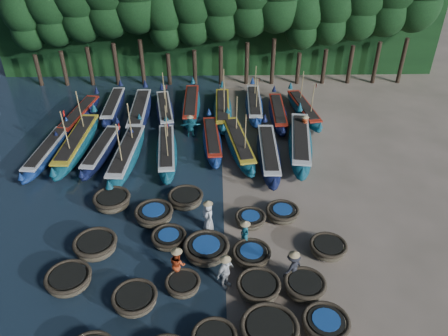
{
  "coord_description": "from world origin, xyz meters",
  "views": [
    {
      "loc": [
        -0.35,
        -17.13,
        15.41
      ],
      "look_at": [
        0.07,
        4.2,
        1.3
      ],
      "focal_mm": 35.0,
      "sensor_mm": 36.0,
      "label": 1
    }
  ],
  "objects_px": {
    "coracle_16": "(169,238)",
    "long_boat_16": "(278,113)",
    "long_boat_15": "(254,105)",
    "long_boat_0": "(47,152)",
    "coracle_12": "(183,285)",
    "coracle_19": "(328,248)",
    "coracle_11": "(135,299)",
    "fisherman_3": "(293,266)",
    "coracle_14": "(305,286)",
    "long_boat_17": "(303,109)",
    "fisherman_6": "(304,126)",
    "fisherman_5": "(190,126)",
    "coracle_10": "(69,280)",
    "long_boat_7": "(269,153)",
    "long_boat_12": "(165,110)",
    "long_boat_4": "(167,151)",
    "coracle_15": "(96,246)",
    "long_boat_13": "(191,105)",
    "fisherman_0": "(208,215)",
    "long_boat_2": "(102,150)",
    "coracle_13": "(258,287)",
    "coracle_22": "(186,199)",
    "long_boat_3": "(127,154)",
    "coracle_23": "(250,219)",
    "long_boat_14": "(223,110)",
    "fisherman_1": "(245,233)",
    "coracle_24": "(282,213)",
    "coracle_21": "(154,214)",
    "fisherman_2": "(178,263)",
    "long_boat_9": "(79,116)",
    "fisherman_4": "(225,271)",
    "long_boat_1": "(77,143)",
    "long_boat_6": "(238,144)",
    "coracle_20": "(112,201)",
    "coracle_9": "(325,324)",
    "coracle_8": "(269,330)"
  },
  "relations": [
    {
      "from": "coracle_11",
      "to": "fisherman_3",
      "type": "distance_m",
      "value": 7.1
    },
    {
      "from": "coracle_20",
      "to": "fisherman_6",
      "type": "relative_size",
      "value": 1.25
    },
    {
      "from": "coracle_9",
      "to": "coracle_16",
      "type": "height_order",
      "value": "coracle_9"
    },
    {
      "from": "coracle_13",
      "to": "long_boat_12",
      "type": "xyz_separation_m",
      "value": [
        -5.76,
        17.62,
        0.11
      ]
    },
    {
      "from": "coracle_16",
      "to": "long_boat_2",
      "type": "relative_size",
      "value": 0.26
    },
    {
      "from": "fisherman_1",
      "to": "coracle_22",
      "type": "bearing_deg",
      "value": -168.08
    },
    {
      "from": "coracle_12",
      "to": "coracle_19",
      "type": "relative_size",
      "value": 0.75
    },
    {
      "from": "coracle_10",
      "to": "long_boat_7",
      "type": "relative_size",
      "value": 0.28
    },
    {
      "from": "long_boat_2",
      "to": "long_boat_14",
      "type": "height_order",
      "value": "long_boat_14"
    },
    {
      "from": "coracle_22",
      "to": "long_boat_2",
      "type": "height_order",
      "value": "long_boat_2"
    },
    {
      "from": "coracle_14",
      "to": "long_boat_17",
      "type": "xyz_separation_m",
      "value": [
        2.98,
        17.58,
        0.08
      ]
    },
    {
      "from": "long_boat_4",
      "to": "coracle_9",
      "type": "bearing_deg",
      "value": -65.82
    },
    {
      "from": "coracle_13",
      "to": "long_boat_6",
      "type": "distance_m",
      "value": 12.3
    },
    {
      "from": "coracle_16",
      "to": "coracle_21",
      "type": "distance_m",
      "value": 2.03
    },
    {
      "from": "long_boat_0",
      "to": "long_boat_16",
      "type": "height_order",
      "value": "long_boat_0"
    },
    {
      "from": "coracle_21",
      "to": "long_boat_12",
      "type": "distance_m",
      "value": 12.6
    },
    {
      "from": "fisherman_3",
      "to": "fisherman_5",
      "type": "height_order",
      "value": "fisherman_3"
    },
    {
      "from": "long_boat_17",
      "to": "coracle_19",
      "type": "bearing_deg",
      "value": -103.82
    },
    {
      "from": "coracle_23",
      "to": "long_boat_2",
      "type": "height_order",
      "value": "long_boat_2"
    },
    {
      "from": "coracle_13",
      "to": "fisherman_3",
      "type": "relative_size",
      "value": 1.23
    },
    {
      "from": "coracle_16",
      "to": "long_boat_0",
      "type": "height_order",
      "value": "long_boat_0"
    },
    {
      "from": "long_boat_3",
      "to": "coracle_22",
      "type": "bearing_deg",
      "value": -44.69
    },
    {
      "from": "coracle_10",
      "to": "fisherman_0",
      "type": "distance_m",
      "value": 7.29
    },
    {
      "from": "coracle_19",
      "to": "long_boat_7",
      "type": "relative_size",
      "value": 0.27
    },
    {
      "from": "coracle_9",
      "to": "fisherman_3",
      "type": "distance_m",
      "value": 2.94
    },
    {
      "from": "coracle_14",
      "to": "long_boat_16",
      "type": "bearing_deg",
      "value": 86.94
    },
    {
      "from": "long_boat_2",
      "to": "long_boat_17",
      "type": "height_order",
      "value": "long_boat_17"
    },
    {
      "from": "long_boat_12",
      "to": "long_boat_3",
      "type": "bearing_deg",
      "value": -114.63
    },
    {
      "from": "coracle_9",
      "to": "long_boat_15",
      "type": "xyz_separation_m",
      "value": [
        -1.32,
        20.42,
        0.12
      ]
    },
    {
      "from": "coracle_12",
      "to": "coracle_16",
      "type": "relative_size",
      "value": 0.9
    },
    {
      "from": "long_boat_3",
      "to": "fisherman_1",
      "type": "height_order",
      "value": "long_boat_3"
    },
    {
      "from": "coracle_14",
      "to": "fisherman_6",
      "type": "distance_m",
      "value": 14.41
    },
    {
      "from": "coracle_15",
      "to": "fisherman_2",
      "type": "bearing_deg",
      "value": -22.16
    },
    {
      "from": "long_boat_15",
      "to": "long_boat_0",
      "type": "bearing_deg",
      "value": -152.11
    },
    {
      "from": "long_boat_7",
      "to": "fisherman_2",
      "type": "xyz_separation_m",
      "value": [
        -5.21,
        -10.02,
        0.34
      ]
    },
    {
      "from": "coracle_19",
      "to": "long_boat_1",
      "type": "height_order",
      "value": "long_boat_1"
    },
    {
      "from": "long_boat_13",
      "to": "fisherman_0",
      "type": "distance_m",
      "value": 14.19
    },
    {
      "from": "long_boat_0",
      "to": "fisherman_6",
      "type": "relative_size",
      "value": 4.13
    },
    {
      "from": "coracle_15",
      "to": "coracle_19",
      "type": "xyz_separation_m",
      "value": [
        11.38,
        -0.32,
        -0.07
      ]
    },
    {
      "from": "long_boat_3",
      "to": "coracle_23",
      "type": "bearing_deg",
      "value": -36.13
    },
    {
      "from": "long_boat_6",
      "to": "long_boat_2",
      "type": "bearing_deg",
      "value": 174.18
    },
    {
      "from": "long_boat_6",
      "to": "coracle_8",
      "type": "bearing_deg",
      "value": -97.11
    },
    {
      "from": "long_boat_12",
      "to": "long_boat_4",
      "type": "bearing_deg",
      "value": -92.72
    },
    {
      "from": "coracle_24",
      "to": "long_boat_2",
      "type": "height_order",
      "value": "long_boat_2"
    },
    {
      "from": "coracle_16",
      "to": "long_boat_16",
      "type": "bearing_deg",
      "value": 62.45
    },
    {
      "from": "coracle_11",
      "to": "long_boat_16",
      "type": "xyz_separation_m",
      "value": [
        8.31,
        17.54,
        0.11
      ]
    },
    {
      "from": "long_boat_9",
      "to": "fisherman_4",
      "type": "xyz_separation_m",
      "value": [
        10.67,
        -16.24,
        0.41
      ]
    },
    {
      "from": "long_boat_15",
      "to": "coracle_20",
      "type": "bearing_deg",
      "value": -124.06
    },
    {
      "from": "long_boat_1",
      "to": "fisherman_1",
      "type": "relative_size",
      "value": 5.16
    },
    {
      "from": "coracle_22",
      "to": "fisherman_1",
      "type": "bearing_deg",
      "value": -47.78
    }
  ]
}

